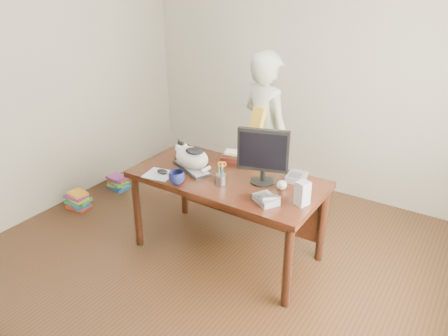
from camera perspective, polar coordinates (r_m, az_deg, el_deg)
room at (r=2.95m, az=-5.83°, el=5.00°), size 4.50×4.50×4.50m
desk at (r=3.76m, az=1.07°, el=-2.72°), size 1.60×0.80×0.75m
keyboard at (r=3.77m, az=-4.18°, el=-0.01°), size 0.44×0.32×0.02m
cat at (r=3.74m, az=-4.36°, el=1.56°), size 0.40×0.31×0.23m
monitor at (r=3.44m, az=5.12°, el=1.90°), size 0.40×0.25×0.46m
pen_cup at (r=3.48m, az=-0.39°, el=-1.36°), size 0.11×0.11×0.21m
mousepad at (r=3.72m, az=-8.47°, el=-0.81°), size 0.26×0.25×0.01m
mouse at (r=3.71m, az=-8.06°, el=-0.48°), size 0.11×0.08×0.04m
coffee_mug at (r=3.53m, az=-6.20°, el=-1.26°), size 0.18×0.18×0.10m
phone at (r=3.26m, az=5.54°, el=-4.07°), size 0.23×0.21×0.09m
speaker at (r=3.24m, az=10.22°, el=-3.26°), size 0.11×0.11×0.18m
baseball at (r=3.44m, az=7.56°, el=-2.24°), size 0.08×0.08×0.08m
book_stack at (r=3.95m, az=1.28°, el=1.59°), size 0.24×0.20×0.08m
calculator at (r=3.63m, az=9.44°, el=-1.14°), size 0.16×0.21×0.06m
person at (r=4.32m, az=5.41°, el=4.26°), size 0.71×0.61×1.66m
held_book at (r=4.11m, az=4.42°, el=6.43°), size 0.18×0.15×0.22m
book_pile_a at (r=4.89m, az=-18.52°, el=-4.00°), size 0.27×0.22×0.18m
book_pile_b at (r=5.19m, az=-13.68°, el=-1.84°), size 0.26×0.20×0.15m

